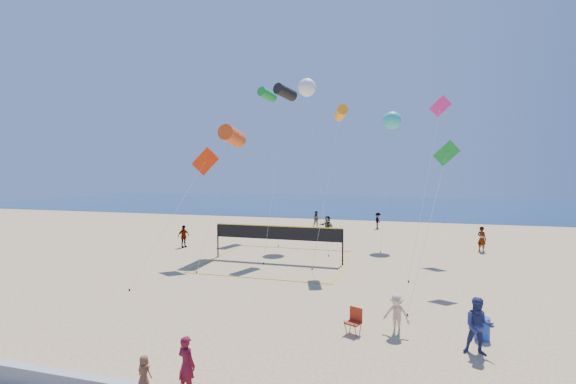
% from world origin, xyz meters
% --- Properties ---
extents(ground, '(120.00, 120.00, 0.00)m').
position_xyz_m(ground, '(0.00, 0.00, 0.00)').
color(ground, '#D8B27A').
rests_on(ground, ground).
extents(ocean, '(140.00, 50.00, 0.03)m').
position_xyz_m(ocean, '(0.00, 62.00, 0.01)').
color(ocean, navy).
rests_on(ocean, ground).
extents(woman, '(0.66, 0.53, 1.59)m').
position_xyz_m(woman, '(-0.68, -2.10, 0.79)').
color(woman, maroon).
rests_on(woman, ground).
extents(toddler, '(0.44, 0.31, 0.83)m').
position_xyz_m(toddler, '(-1.31, -3.07, 1.01)').
color(toddler, brown).
rests_on(toddler, seawall).
extents(bystander_a, '(0.97, 0.79, 1.89)m').
position_xyz_m(bystander_a, '(7.44, 2.42, 0.95)').
color(bystander_a, navy).
rests_on(bystander_a, ground).
extents(bystander_b, '(1.09, 0.81, 1.51)m').
position_xyz_m(bystander_b, '(4.86, 3.35, 0.75)').
color(bystander_b, '#D0B18B').
rests_on(bystander_b, ground).
extents(far_person_0, '(0.86, 1.12, 1.78)m').
position_xyz_m(far_person_0, '(-11.37, 15.99, 0.89)').
color(far_person_0, gray).
rests_on(far_person_0, ground).
extents(far_person_1, '(1.74, 1.58, 1.93)m').
position_xyz_m(far_person_1, '(-1.14, 24.10, 0.96)').
color(far_person_1, gray).
rests_on(far_person_1, ground).
extents(far_person_2, '(0.81, 0.82, 1.91)m').
position_xyz_m(far_person_2, '(11.22, 20.41, 0.96)').
color(far_person_2, gray).
rests_on(far_person_2, ground).
extents(far_person_3, '(1.03, 0.90, 1.79)m').
position_xyz_m(far_person_3, '(-3.18, 29.41, 0.89)').
color(far_person_3, gray).
rests_on(far_person_3, ground).
extents(far_person_4, '(0.88, 1.22, 1.70)m').
position_xyz_m(far_person_4, '(3.24, 30.43, 0.85)').
color(far_person_4, gray).
rests_on(far_person_4, ground).
extents(camp_chair, '(0.67, 0.76, 1.06)m').
position_xyz_m(camp_chair, '(3.35, 3.01, 0.54)').
color(camp_chair, '#9A2811').
rests_on(camp_chair, ground).
extents(trash_barrel, '(0.68, 0.68, 0.79)m').
position_xyz_m(trash_barrel, '(7.83, 3.73, 0.40)').
color(trash_barrel, '#1B42B2').
rests_on(trash_barrel, ground).
extents(volleyball_net, '(9.06, 8.91, 2.40)m').
position_xyz_m(volleyball_net, '(-2.79, 13.44, 1.65)').
color(volleyball_net, black).
rests_on(volleyball_net, ground).
extents(kite_0, '(1.23, 7.76, 9.45)m').
position_xyz_m(kite_0, '(-6.90, 15.51, 8.67)').
color(kite_0, '#D44813').
rests_on(kite_0, ground).
extents(kite_1, '(1.49, 5.17, 12.40)m').
position_xyz_m(kite_1, '(-3.03, 16.32, 11.84)').
color(kite_1, black).
rests_on(kite_1, ground).
extents(kite_2, '(2.05, 2.79, 10.24)m').
position_xyz_m(kite_2, '(1.40, 13.65, 9.77)').
color(kite_2, orange).
rests_on(kite_2, ground).
extents(kite_3, '(1.94, 7.13, 7.68)m').
position_xyz_m(kite_3, '(-7.43, 11.87, 6.45)').
color(kite_3, red).
rests_on(kite_3, ground).
extents(kite_4, '(2.87, 5.98, 7.74)m').
position_xyz_m(kite_4, '(7.29, 10.71, 6.54)').
color(kite_4, '#16932C').
rests_on(kite_4, ground).
extents(kite_5, '(3.25, 9.04, 11.64)m').
position_xyz_m(kite_5, '(7.81, 18.69, 10.07)').
color(kite_5, '#F22986').
rests_on(kite_5, ground).
extents(kite_6, '(3.83, 6.74, 14.02)m').
position_xyz_m(kite_6, '(-2.54, 21.49, 13.24)').
color(kite_6, white).
rests_on(kite_6, ground).
extents(kite_7, '(1.96, 5.39, 11.06)m').
position_xyz_m(kite_7, '(4.56, 22.35, 10.31)').
color(kite_7, '#2FC5B5').
rests_on(kite_7, ground).
extents(kite_8, '(3.58, 6.97, 13.96)m').
position_xyz_m(kite_8, '(-6.97, 24.03, 13.35)').
color(kite_8, '#16932C').
rests_on(kite_8, ground).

